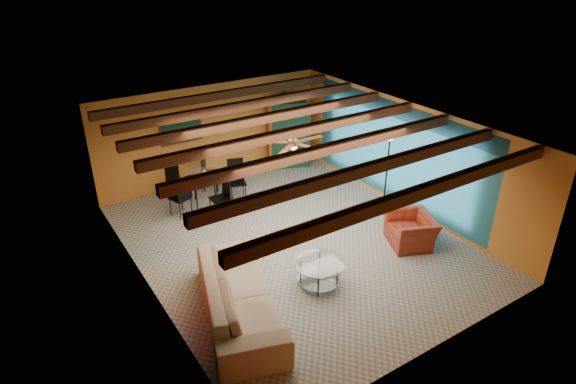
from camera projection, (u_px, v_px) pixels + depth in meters
room at (290, 141)px, 10.06m from camera, size 6.52×8.01×2.71m
sofa at (239, 296)px, 8.61m from camera, size 2.05×3.23×0.88m
armchair at (411, 230)px, 10.81m from camera, size 1.26×1.32×0.68m
coffee_table at (319, 273)px, 9.52m from camera, size 1.12×1.12×0.51m
dining_table at (205, 184)px, 12.44m from camera, size 2.63×2.63×1.08m
armoire at (286, 135)px, 14.45m from camera, size 1.22×0.91×1.93m
floor_lamp at (387, 173)px, 11.80m from camera, size 0.56×0.56×2.09m
ceiling_fan at (293, 143)px, 9.98m from camera, size 1.50×1.50×0.44m
painting at (181, 129)px, 12.83m from camera, size 1.05×0.03×0.65m
potted_plant at (286, 96)px, 13.92m from camera, size 0.48×0.44×0.43m
vase at (203, 161)px, 12.16m from camera, size 0.18×0.18×0.18m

